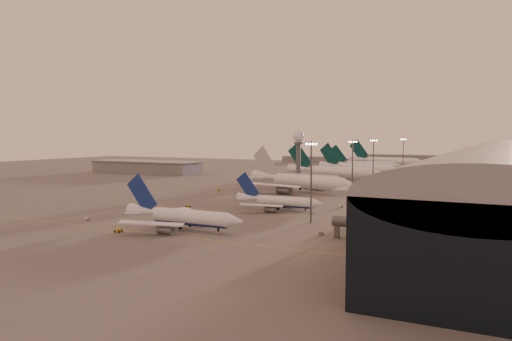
% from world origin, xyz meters
% --- Properties ---
extents(ground, '(700.00, 700.00, 0.00)m').
position_xyz_m(ground, '(0.00, 0.00, 0.00)').
color(ground, '#535050').
rests_on(ground, ground).
extents(taxiway_markings, '(180.00, 185.25, 0.02)m').
position_xyz_m(taxiway_markings, '(30.00, 56.00, 0.01)').
color(taxiway_markings, gold).
rests_on(taxiway_markings, ground).
extents(terminal, '(57.00, 362.00, 23.04)m').
position_xyz_m(terminal, '(107.88, 110.09, 10.52)').
color(terminal, black).
rests_on(terminal, ground).
extents(hangar, '(82.00, 27.00, 8.50)m').
position_xyz_m(hangar, '(-120.00, 140.00, 4.32)').
color(hangar, slate).
rests_on(hangar, ground).
extents(radar_tower, '(6.40, 6.40, 31.10)m').
position_xyz_m(radar_tower, '(5.00, 120.00, 20.95)').
color(radar_tower, '#515458').
rests_on(radar_tower, ground).
extents(mast_a, '(3.60, 0.56, 25.00)m').
position_xyz_m(mast_a, '(58.00, 0.00, 13.74)').
color(mast_a, '#515458').
rests_on(mast_a, ground).
extents(mast_b, '(3.60, 0.56, 25.00)m').
position_xyz_m(mast_b, '(55.00, 55.00, 13.74)').
color(mast_b, '#515458').
rests_on(mast_b, ground).
extents(mast_c, '(3.60, 0.56, 25.00)m').
position_xyz_m(mast_c, '(50.00, 110.00, 13.74)').
color(mast_c, '#515458').
rests_on(mast_c, ground).
extents(mast_d, '(3.60, 0.56, 25.00)m').
position_xyz_m(mast_d, '(48.00, 200.00, 13.74)').
color(mast_d, '#515458').
rests_on(mast_d, ground).
extents(distant_horizon, '(165.00, 37.50, 9.00)m').
position_xyz_m(distant_horizon, '(2.62, 325.14, 3.89)').
color(distant_horizon, slate).
rests_on(distant_horizon, ground).
extents(narrowbody_near, '(39.42, 31.50, 15.41)m').
position_xyz_m(narrowbody_near, '(29.72, -26.90, 3.12)').
color(narrowbody_near, white).
rests_on(narrowbody_near, ground).
extents(narrowbody_mid, '(33.99, 27.16, 13.29)m').
position_xyz_m(narrowbody_mid, '(38.65, 19.15, 2.69)').
color(narrowbody_mid, white).
rests_on(narrowbody_mid, ground).
extents(widebody_white, '(59.51, 47.01, 21.53)m').
position_xyz_m(widebody_white, '(24.58, 75.96, 3.73)').
color(widebody_white, white).
rests_on(widebody_white, ground).
extents(greentail_a, '(61.98, 49.75, 22.58)m').
position_xyz_m(greentail_a, '(21.48, 136.20, 3.99)').
color(greentail_a, white).
rests_on(greentail_a, ground).
extents(greentail_b, '(58.95, 47.04, 21.81)m').
position_xyz_m(greentail_b, '(25.00, 175.89, 3.85)').
color(greentail_b, white).
rests_on(greentail_b, ground).
extents(greentail_c, '(54.31, 43.84, 19.72)m').
position_xyz_m(greentail_c, '(15.75, 223.86, 3.48)').
color(greentail_c, white).
rests_on(greentail_c, ground).
extents(greentail_d, '(64.32, 51.46, 23.59)m').
position_xyz_m(greentail_d, '(22.56, 265.99, 4.17)').
color(greentail_d, white).
rests_on(greentail_d, ground).
extents(gsv_truck_a, '(4.79, 1.94, 1.91)m').
position_xyz_m(gsv_truck_a, '(-6.18, -27.47, 0.97)').
color(gsv_truck_a, silver).
rests_on(gsv_truck_a, ground).
extents(gsv_tug_near, '(2.36, 3.79, 1.06)m').
position_xyz_m(gsv_tug_near, '(16.25, -38.33, 0.55)').
color(gsv_tug_near, gold).
rests_on(gsv_tug_near, ground).
extents(gsv_catering_a, '(4.96, 2.47, 4.01)m').
position_xyz_m(gsv_catering_a, '(67.40, -16.69, 2.01)').
color(gsv_catering_a, slate).
rests_on(gsv_catering_a, ground).
extents(gsv_tug_mid, '(3.81, 3.00, 0.95)m').
position_xyz_m(gsv_tug_mid, '(5.72, 10.17, 0.49)').
color(gsv_tug_mid, gold).
rests_on(gsv_tug_mid, ground).
extents(gsv_truck_b, '(6.00, 3.10, 2.31)m').
position_xyz_m(gsv_truck_b, '(56.90, 34.99, 1.18)').
color(gsv_truck_b, silver).
rests_on(gsv_truck_b, ground).
extents(gsv_truck_c, '(4.54, 5.77, 2.23)m').
position_xyz_m(gsv_truck_c, '(-13.67, 64.78, 1.14)').
color(gsv_truck_c, gold).
rests_on(gsv_truck_c, ground).
extents(gsv_catering_b, '(5.36, 2.79, 4.27)m').
position_xyz_m(gsv_catering_b, '(53.53, 79.28, 2.13)').
color(gsv_catering_b, gold).
rests_on(gsv_catering_b, ground).
extents(gsv_tug_far, '(3.74, 4.28, 1.05)m').
position_xyz_m(gsv_tug_far, '(5.63, 92.34, 0.54)').
color(gsv_tug_far, silver).
rests_on(gsv_tug_far, ground).
extents(gsv_truck_d, '(3.90, 5.61, 2.14)m').
position_xyz_m(gsv_truck_d, '(-9.28, 130.24, 1.09)').
color(gsv_truck_d, gold).
rests_on(gsv_truck_d, ground).
extents(gsv_tug_hangar, '(3.97, 2.85, 1.03)m').
position_xyz_m(gsv_tug_hangar, '(39.86, 158.51, 0.53)').
color(gsv_tug_hangar, gold).
rests_on(gsv_tug_hangar, ground).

